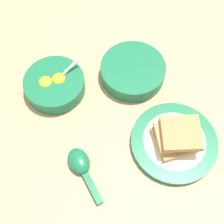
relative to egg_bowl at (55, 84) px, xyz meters
The scene contains 6 objects.
ground_plane 0.14m from the egg_bowl, 61.58° to the right, with size 3.00×3.00×0.00m, color tan.
egg_bowl is the anchor object (origin of this frame).
toast_plate 0.34m from the egg_bowl, 63.54° to the right, with size 0.21×0.21×0.02m.
toast_sandwich 0.35m from the egg_bowl, 63.39° to the right, with size 0.13×0.13×0.05m.
soup_spoon 0.23m from the egg_bowl, 106.19° to the right, with size 0.06×0.15×0.03m.
congee_bowl 0.21m from the egg_bowl, 24.06° to the right, with size 0.18×0.18×0.04m.
Camera 1 is at (-0.20, -0.33, 0.72)m, focal length 50.00 mm.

